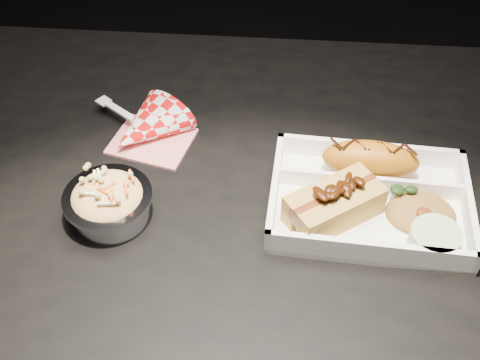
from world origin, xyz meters
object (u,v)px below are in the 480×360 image
fried_pastry (371,160)px  dining_table (256,250)px  hotdog (334,202)px  foil_coleslaw_cup (108,200)px  food_tray (368,203)px  napkin_fork (145,129)px

fried_pastry → dining_table: bearing=-155.8°
dining_table → fried_pastry: bearing=24.2°
hotdog → foil_coleslaw_cup: (-0.28, -0.02, -0.00)m
fried_pastry → foil_coleslaw_cup: (-0.33, -0.09, -0.01)m
food_tray → fried_pastry: fried_pastry is taller
dining_table → hotdog: 0.16m
hotdog → napkin_fork: 0.30m
food_tray → hotdog: hotdog is taller
fried_pastry → foil_coleslaw_cup: 0.34m
foil_coleslaw_cup → napkin_fork: 0.15m
dining_table → foil_coleslaw_cup: foil_coleslaw_cup is taller
fried_pastry → napkin_fork: size_ratio=0.80×
dining_table → foil_coleslaw_cup: 0.22m
dining_table → foil_coleslaw_cup: size_ratio=10.78×
food_tray → foil_coleslaw_cup: foil_coleslaw_cup is taller
dining_table → napkin_fork: size_ratio=7.51×
hotdog → fried_pastry: bearing=22.6°
dining_table → napkin_fork: napkin_fork is taller
food_tray → hotdog: size_ratio=1.98×
hotdog → foil_coleslaw_cup: 0.28m
napkin_fork → food_tray: bearing=15.8°
fried_pastry → napkin_fork: napkin_fork is taller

